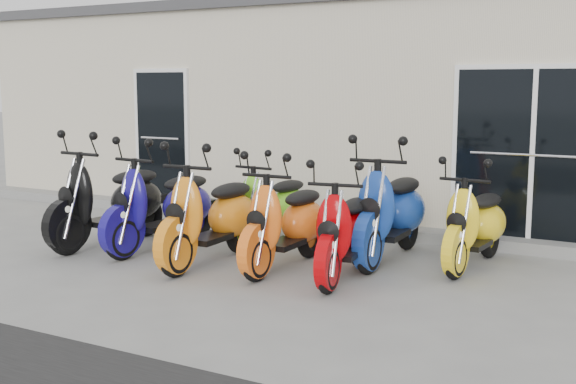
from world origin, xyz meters
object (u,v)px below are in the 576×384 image
object	(u,v)px
scooter_front_orange_b	(286,209)
scooter_back_yellow	(476,211)
scooter_front_orange_a	(211,202)
scooter_front_red	(346,218)
scooter_front_black	(110,187)
scooter_front_blue	(162,193)
scooter_back_green	(272,195)
scooter_back_blue	(391,197)

from	to	relation	value
scooter_front_orange_b	scooter_back_yellow	size ratio (longest dim) A/B	1.05
scooter_front_orange_a	scooter_front_red	distance (m)	1.63
scooter_front_black	scooter_front_red	bearing A→B (deg)	4.49
scooter_front_blue	scooter_front_orange_a	xyz separation A→B (m)	(0.95, -0.30, 0.00)
scooter_front_orange_a	scooter_back_green	xyz separation A→B (m)	(0.05, 1.31, -0.09)
scooter_back_yellow	scooter_back_blue	bearing A→B (deg)	-166.81
scooter_front_black	scooter_front_blue	xyz separation A→B (m)	(0.77, 0.10, -0.03)
scooter_back_blue	scooter_back_yellow	xyz separation A→B (m)	(0.95, 0.15, -0.11)
scooter_back_yellow	scooter_front_black	bearing A→B (deg)	-161.74
scooter_front_orange_a	scooter_back_blue	world-z (taller)	scooter_back_blue
scooter_front_black	scooter_front_orange_b	distance (m)	2.57
scooter_front_blue	scooter_front_orange_b	distance (m)	1.80
scooter_front_black	scooter_front_orange_b	world-z (taller)	scooter_front_black
scooter_front_black	scooter_front_blue	world-z (taller)	scooter_front_black
scooter_front_orange_a	scooter_back_blue	distance (m)	2.10
scooter_front_blue	scooter_front_orange_a	bearing A→B (deg)	-10.99
scooter_front_red	scooter_back_blue	distance (m)	0.99
scooter_front_orange_b	scooter_back_yellow	xyz separation A→B (m)	(1.85, 1.06, -0.03)
scooter_front_blue	scooter_back_green	world-z (taller)	scooter_front_blue
scooter_front_orange_a	scooter_front_black	bearing A→B (deg)	173.02
scooter_front_black	scooter_front_orange_a	distance (m)	1.72
scooter_front_blue	scooter_back_yellow	distance (m)	3.79
scooter_front_orange_b	scooter_back_green	xyz separation A→B (m)	(-0.81, 1.08, -0.04)
scooter_front_black	scooter_back_green	bearing A→B (deg)	37.30
scooter_front_black	scooter_front_orange_b	xyz separation A→B (m)	(2.57, 0.04, -0.07)
scooter_front_orange_a	scooter_front_red	size ratio (longest dim) A/B	1.10
scooter_front_black	scooter_back_green	size ratio (longest dim) A/B	1.19
scooter_front_black	scooter_front_red	world-z (taller)	scooter_front_black
scooter_front_red	scooter_back_blue	xyz separation A→B (m)	(0.14, 0.98, 0.10)
scooter_front_black	scooter_front_red	distance (m)	3.33
scooter_back_green	scooter_back_yellow	world-z (taller)	scooter_back_yellow
scooter_front_blue	scooter_back_blue	bearing A→B (deg)	23.93
scooter_front_orange_b	scooter_back_blue	world-z (taller)	scooter_back_blue
scooter_front_orange_a	scooter_front_red	xyz separation A→B (m)	(1.62, 0.17, -0.07)
scooter_back_blue	scooter_front_orange_b	bearing A→B (deg)	-135.92
scooter_back_blue	scooter_front_black	bearing A→B (deg)	-166.01
scooter_back_yellow	scooter_front_red	bearing A→B (deg)	-129.71
scooter_front_orange_a	scooter_back_green	distance (m)	1.31
scooter_back_blue	scooter_back_yellow	distance (m)	0.97
scooter_front_red	scooter_back_blue	world-z (taller)	scooter_back_blue
scooter_back_blue	scooter_front_orange_a	bearing A→B (deg)	-148.25
scooter_front_blue	scooter_back_yellow	bearing A→B (deg)	21.78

